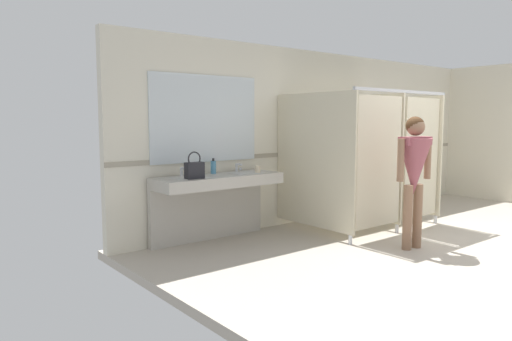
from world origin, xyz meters
The scene contains 10 objects.
ground_plane centered at (0.00, 0.00, -0.05)m, with size 7.60×5.50×0.10m, color #B2A899.
wall_back centered at (0.00, 2.51, 1.30)m, with size 7.60×0.12×2.60m, color beige.
wall_back_tile_band centered at (0.00, 2.45, 1.05)m, with size 7.60×0.01×0.06m, color #9E937F.
vanity_counter centered at (-2.45, 2.24, 0.64)m, with size 1.68×0.56×0.98m.
mirror_panel centered at (-2.45, 2.44, 1.57)m, with size 1.58×0.02×1.11m, color silver.
bathroom_stalls centered at (-0.23, 1.51, 1.02)m, with size 2.02×1.45×1.96m.
person_standing centered at (-0.78, 0.47, 1.00)m, with size 0.56×0.44×1.60m.
handbag centered at (-2.89, 2.01, 0.98)m, with size 0.22×0.10×0.32m.
soap_dispenser centered at (-2.42, 2.32, 0.95)m, with size 0.07×0.07×0.20m.
paper_cup centered at (-1.92, 2.03, 0.91)m, with size 0.07×0.07×0.09m, color beige.
Camera 1 is at (-5.74, -2.72, 1.55)m, focal length 33.03 mm.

